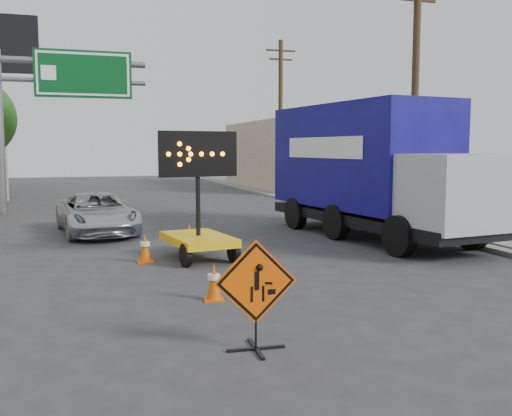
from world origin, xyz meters
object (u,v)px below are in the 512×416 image
arrow_board (198,231)px  pickup_truck (97,213)px  construction_sign (256,292)px  box_truck (372,177)px

arrow_board → pickup_truck: (-2.28, 5.23, -0.05)m
construction_sign → box_truck: (6.43, 8.51, 1.06)m
construction_sign → arrow_board: size_ratio=0.48×
construction_sign → box_truck: box_truck is taller
arrow_board → pickup_truck: size_ratio=0.67×
construction_sign → pickup_truck: construction_sign is taller
arrow_board → box_truck: 6.28m
construction_sign → box_truck: 10.72m
box_truck → arrow_board: bearing=-169.1°
arrow_board → box_truck: bearing=8.9°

